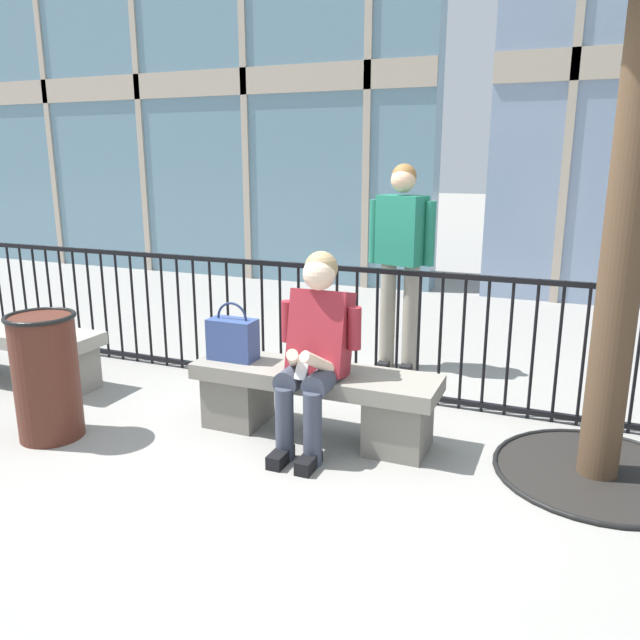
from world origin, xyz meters
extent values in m
plane|color=gray|center=(0.00, 0.00, 0.00)|extent=(60.00, 60.00, 0.00)
cube|color=gray|center=(0.00, 0.00, 0.40)|extent=(1.60, 0.44, 0.10)
cube|color=slate|center=(-0.56, 0.00, 0.17)|extent=(0.36, 0.37, 0.35)
cube|color=slate|center=(0.56, 0.00, 0.17)|extent=(0.36, 0.37, 0.35)
cylinder|color=#383D4C|center=(-0.03, -0.18, 0.47)|extent=(0.15, 0.40, 0.15)
cylinder|color=#383D4C|center=(-0.03, -0.38, 0.23)|extent=(0.11, 0.11, 0.45)
cube|color=black|center=(-0.03, -0.44, 0.04)|extent=(0.09, 0.22, 0.08)
cylinder|color=#383D4C|center=(0.15, -0.18, 0.47)|extent=(0.15, 0.40, 0.15)
cylinder|color=#383D4C|center=(0.15, -0.38, 0.23)|extent=(0.11, 0.11, 0.45)
cube|color=black|center=(0.15, -0.44, 0.04)|extent=(0.09, 0.22, 0.08)
cube|color=maroon|center=(0.06, -0.04, 0.71)|extent=(0.36, 0.30, 0.55)
cylinder|color=maroon|center=(-0.16, -0.04, 0.76)|extent=(0.08, 0.08, 0.26)
cylinder|color=beige|center=(-0.02, -0.26, 0.59)|extent=(0.16, 0.28, 0.20)
cylinder|color=maroon|center=(0.28, -0.04, 0.76)|extent=(0.08, 0.08, 0.26)
cylinder|color=beige|center=(0.14, -0.26, 0.59)|extent=(0.16, 0.28, 0.20)
cube|color=silver|center=(0.06, -0.32, 0.57)|extent=(0.07, 0.10, 0.13)
sphere|color=beige|center=(0.06, -0.06, 1.08)|extent=(0.20, 0.20, 0.20)
sphere|color=#997F59|center=(0.06, -0.03, 1.11)|extent=(0.20, 0.20, 0.20)
cube|color=#33477F|center=(-0.58, -0.01, 0.59)|extent=(0.32, 0.17, 0.27)
torus|color=#1E2A4C|center=(-0.58, -0.01, 0.73)|extent=(0.22, 0.02, 0.22)
cylinder|color=gray|center=(0.03, 1.54, 0.45)|extent=(0.13, 0.13, 0.90)
cube|color=black|center=(0.03, 1.50, 0.03)|extent=(0.09, 0.22, 0.06)
cylinder|color=gray|center=(0.23, 1.54, 0.45)|extent=(0.13, 0.13, 0.90)
cube|color=black|center=(0.23, 1.50, 0.03)|extent=(0.09, 0.22, 0.06)
cube|color=#1E7259|center=(0.13, 1.54, 1.18)|extent=(0.43, 0.33, 0.56)
cylinder|color=#1E7259|center=(-0.11, 1.54, 1.16)|extent=(0.08, 0.08, 0.52)
cylinder|color=#1E7259|center=(0.36, 1.54, 1.16)|extent=(0.08, 0.08, 0.52)
sphere|color=#DBAD89|center=(0.13, 1.54, 1.58)|extent=(0.20, 0.20, 0.20)
sphere|color=olive|center=(0.13, 1.56, 1.61)|extent=(0.20, 0.20, 0.20)
cylinder|color=black|center=(-3.63, 0.81, 0.49)|extent=(0.02, 0.02, 0.98)
cylinder|color=black|center=(-3.47, 0.81, 0.49)|extent=(0.02, 0.02, 0.98)
cylinder|color=black|center=(-3.32, 0.81, 0.49)|extent=(0.02, 0.02, 0.98)
cylinder|color=black|center=(-3.16, 0.81, 0.49)|extent=(0.02, 0.02, 0.98)
cylinder|color=black|center=(-3.00, 0.81, 0.49)|extent=(0.02, 0.02, 0.98)
cylinder|color=black|center=(-2.84, 0.81, 0.49)|extent=(0.02, 0.02, 0.98)
cylinder|color=black|center=(-2.68, 0.81, 0.49)|extent=(0.02, 0.02, 0.98)
cylinder|color=black|center=(-2.53, 0.81, 0.49)|extent=(0.02, 0.02, 0.98)
cylinder|color=black|center=(-2.37, 0.81, 0.49)|extent=(0.02, 0.02, 0.98)
cylinder|color=black|center=(-2.21, 0.81, 0.49)|extent=(0.02, 0.02, 0.98)
cylinder|color=black|center=(-2.05, 0.81, 0.49)|extent=(0.02, 0.02, 0.98)
cylinder|color=black|center=(-1.89, 0.81, 0.49)|extent=(0.02, 0.02, 0.98)
cylinder|color=black|center=(-1.74, 0.81, 0.49)|extent=(0.02, 0.02, 0.98)
cylinder|color=black|center=(-1.58, 0.81, 0.49)|extent=(0.02, 0.02, 0.98)
cylinder|color=black|center=(-1.42, 0.81, 0.49)|extent=(0.02, 0.02, 0.98)
cylinder|color=black|center=(-1.26, 0.81, 0.49)|extent=(0.02, 0.02, 0.98)
cylinder|color=black|center=(-1.11, 0.81, 0.49)|extent=(0.02, 0.02, 0.98)
cylinder|color=black|center=(-0.95, 0.81, 0.49)|extent=(0.02, 0.02, 0.98)
cylinder|color=black|center=(-0.79, 0.81, 0.49)|extent=(0.02, 0.02, 0.98)
cylinder|color=black|center=(-0.63, 0.81, 0.49)|extent=(0.02, 0.02, 0.98)
cylinder|color=black|center=(-0.47, 0.81, 0.49)|extent=(0.02, 0.02, 0.98)
cylinder|color=black|center=(-0.32, 0.81, 0.49)|extent=(0.02, 0.02, 0.98)
cylinder|color=black|center=(-0.16, 0.81, 0.49)|extent=(0.02, 0.02, 0.98)
cylinder|color=black|center=(0.00, 0.81, 0.49)|extent=(0.02, 0.02, 0.98)
cylinder|color=black|center=(0.16, 0.81, 0.49)|extent=(0.02, 0.02, 0.98)
cylinder|color=black|center=(0.32, 0.81, 0.49)|extent=(0.02, 0.02, 0.98)
cylinder|color=black|center=(0.47, 0.81, 0.49)|extent=(0.02, 0.02, 0.98)
cylinder|color=black|center=(0.63, 0.81, 0.49)|extent=(0.02, 0.02, 0.98)
cylinder|color=black|center=(0.79, 0.81, 0.49)|extent=(0.02, 0.02, 0.98)
cylinder|color=black|center=(0.95, 0.81, 0.49)|extent=(0.02, 0.02, 0.98)
cylinder|color=black|center=(1.11, 0.81, 0.49)|extent=(0.02, 0.02, 0.98)
cylinder|color=black|center=(1.26, 0.81, 0.49)|extent=(0.02, 0.02, 0.98)
cylinder|color=black|center=(1.42, 0.81, 0.49)|extent=(0.02, 0.02, 0.98)
cylinder|color=black|center=(1.58, 0.81, 0.49)|extent=(0.02, 0.02, 0.98)
cylinder|color=black|center=(1.74, 0.81, 0.49)|extent=(0.02, 0.02, 0.98)
cylinder|color=black|center=(1.89, 0.81, 0.49)|extent=(0.02, 0.02, 0.98)
cube|color=black|center=(0.00, 0.81, 0.05)|extent=(7.58, 0.04, 0.04)
cube|color=black|center=(0.00, 0.81, 0.96)|extent=(7.58, 0.04, 0.04)
cylinder|color=black|center=(1.70, 0.13, 0.01)|extent=(1.12, 1.12, 0.01)
torus|color=black|center=(1.70, 0.13, 0.01)|extent=(1.15, 1.15, 0.03)
cylinder|color=#4C3826|center=(1.70, 0.13, 1.70)|extent=(0.22, 0.22, 3.40)
cube|color=gray|center=(-2.63, 0.00, 0.40)|extent=(1.60, 0.44, 0.10)
cube|color=gray|center=(-2.07, 0.00, 0.17)|extent=(0.36, 0.37, 0.35)
cylinder|color=#4C2319|center=(-1.56, -0.66, 0.40)|extent=(0.40, 0.40, 0.80)
torus|color=black|center=(-1.56, -0.66, 0.80)|extent=(0.43, 0.43, 0.03)
cube|color=#AD9E8C|center=(-5.81, 4.74, 2.80)|extent=(10.95, 0.04, 0.36)
camera|label=1|loc=(1.48, -3.48, 1.75)|focal=35.26mm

